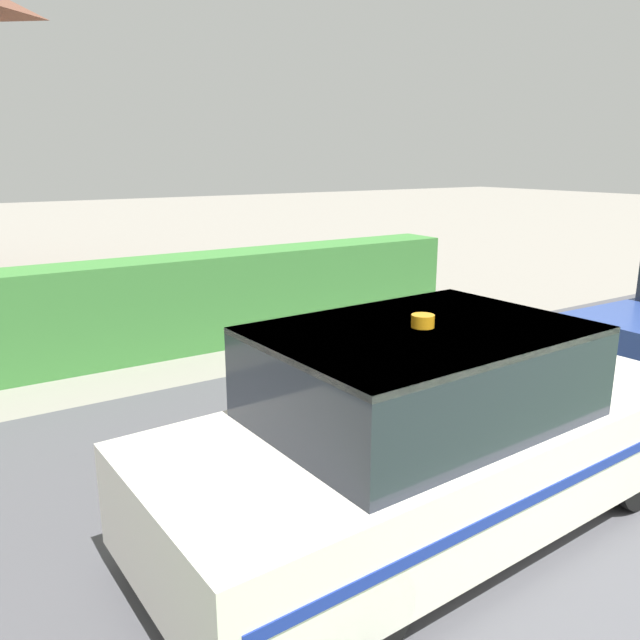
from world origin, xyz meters
The scene contains 3 objects.
road_strip centered at (0.00, 3.78, 0.01)m, with size 28.00×5.07×0.01m, color #4C4C51.
garden_hedge centered at (-0.54, 7.65, 0.62)m, with size 8.39×0.73×1.24m, color #3D7F38.
police_car centered at (-0.60, 2.82, 0.69)m, with size 4.21×1.79×1.51m.
Camera 1 is at (-3.36, -0.01, 2.47)m, focal length 35.00 mm.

